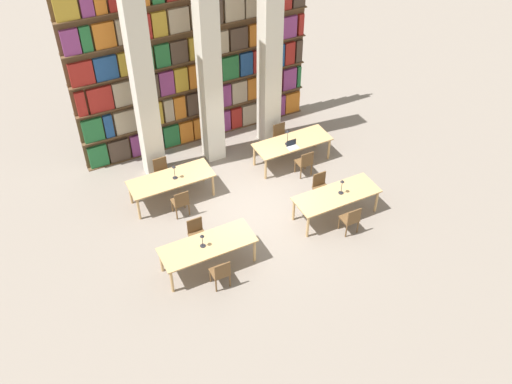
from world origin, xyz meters
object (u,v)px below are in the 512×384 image
(pillar_right, at_px, (270,53))
(reading_table_3, at_px, (292,143))
(reading_table_0, at_px, (208,246))
(laptop, at_px, (292,146))
(chair_0, at_px, (221,273))
(desk_lamp_1, at_px, (342,184))
(chair_2, at_px, (351,219))
(desk_lamp_3, at_px, (288,134))
(pillar_center, at_px, (209,68))
(chair_7, at_px, (281,137))
(reading_table_2, at_px, (171,180))
(desk_lamp_0, at_px, (202,238))
(chair_6, at_px, (305,162))
(pillar_left, at_px, (143,84))
(chair_5, at_px, (162,172))
(chair_3, at_px, (321,187))
(chair_1, at_px, (197,233))
(chair_4, at_px, (181,202))
(desk_lamp_2, at_px, (174,170))
(reading_table_1, at_px, (337,196))

(pillar_right, height_order, reading_table_3, pillar_right)
(reading_table_0, bearing_deg, laptop, 33.54)
(chair_0, xyz_separation_m, desk_lamp_1, (3.89, 0.86, 0.59))
(chair_2, relative_size, desk_lamp_3, 1.73)
(pillar_center, xyz_separation_m, chair_7, (1.98, -0.65, -2.53))
(reading_table_2, bearing_deg, chair_0, -91.46)
(pillar_center, xyz_separation_m, reading_table_2, (-1.85, -1.36, -2.32))
(desk_lamp_0, xyz_separation_m, chair_6, (4.05, 2.03, -0.54))
(reading_table_3, bearing_deg, laptop, -120.42)
(pillar_left, distance_m, chair_5, 2.61)
(pillar_left, relative_size, pillar_right, 1.00)
(pillar_left, relative_size, pillar_center, 1.00)
(chair_2, distance_m, chair_3, 1.46)
(pillar_center, relative_size, chair_3, 6.90)
(chair_2, distance_m, reading_table_2, 4.97)
(chair_3, bearing_deg, chair_5, -35.50)
(laptop, bearing_deg, chair_1, -154.76)
(desk_lamp_1, bearing_deg, chair_4, 153.44)
(reading_table_3, xyz_separation_m, chair_7, (0.01, 0.73, -0.21))
(chair_0, xyz_separation_m, chair_3, (3.75, 1.59, 0.00))
(chair_6, xyz_separation_m, desk_lamp_3, (-0.21, 0.68, 0.62))
(desk_lamp_1, bearing_deg, pillar_center, 115.96)
(chair_5, relative_size, desk_lamp_2, 1.99)
(pillar_right, height_order, desk_lamp_0, pillar_right)
(pillar_right, xyz_separation_m, reading_table_2, (-3.75, -1.36, -2.32))
(desk_lamp_1, bearing_deg, chair_6, 88.95)
(desk_lamp_1, distance_m, desk_lamp_3, 2.59)
(pillar_left, distance_m, chair_4, 3.28)
(desk_lamp_1, bearing_deg, chair_5, 138.62)
(desk_lamp_0, bearing_deg, reading_table_3, 34.27)
(chair_0, relative_size, chair_2, 1.00)
(reading_table_3, bearing_deg, reading_table_1, -93.22)
(reading_table_2, distance_m, chair_7, 3.91)
(chair_1, relative_size, chair_7, 1.00)
(pillar_right, xyz_separation_m, reading_table_1, (-0.07, -3.99, -2.32))
(reading_table_0, bearing_deg, chair_1, 89.21)
(pillar_right, distance_m, chair_0, 6.69)
(chair_2, bearing_deg, desk_lamp_1, 79.37)
(chair_1, bearing_deg, reading_table_2, -92.50)
(reading_table_0, height_order, chair_1, chair_1)
(chair_2, bearing_deg, reading_table_0, 171.11)
(chair_1, xyz_separation_m, desk_lamp_3, (3.71, 1.98, 0.62))
(pillar_center, relative_size, pillar_right, 1.00)
(pillar_center, distance_m, chair_1, 4.66)
(chair_2, height_order, laptop, laptop)
(chair_6, height_order, desk_lamp_3, desk_lamp_3)
(reading_table_2, height_order, desk_lamp_2, desk_lamp_2)
(reading_table_0, xyz_separation_m, chair_2, (3.76, -0.59, -0.21))
(chair_5, bearing_deg, pillar_center, -161.35)
(pillar_left, relative_size, laptop, 18.75)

